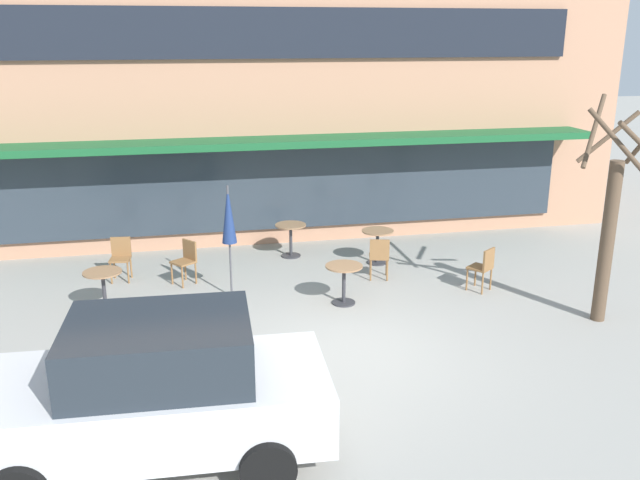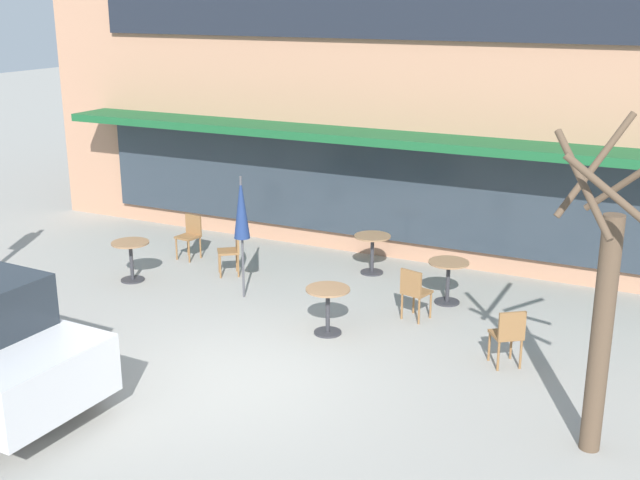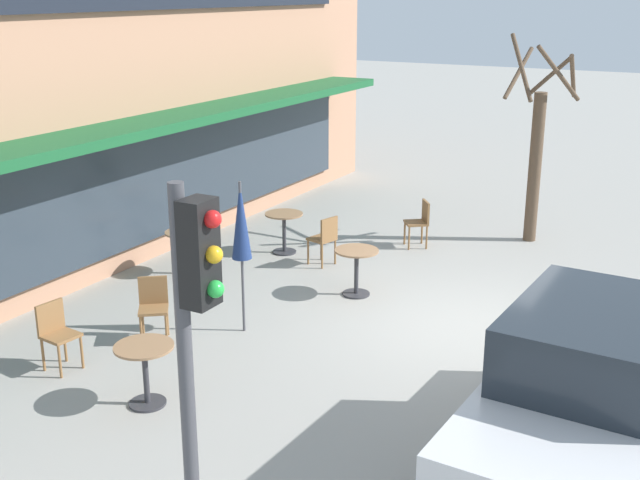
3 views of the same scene
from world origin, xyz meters
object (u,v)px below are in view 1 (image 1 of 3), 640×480
object	(u,v)px
cafe_table_mid_patio	(377,241)
cafe_chair_3	(379,255)
cafe_chair_1	(483,266)
patio_umbrella_green_folded	(229,216)
cafe_chair_0	(186,259)
cafe_table_by_tree	(344,278)
cafe_table_near_wall	(291,235)
cafe_chair_2	(121,255)
parked_sedan	(153,391)
cafe_table_streetside	(103,284)
street_tree	(609,223)

from	to	relation	value
cafe_table_mid_patio	cafe_chair_3	size ratio (longest dim) A/B	0.85
cafe_chair_1	cafe_chair_3	distance (m)	2.10
cafe_table_mid_patio	patio_umbrella_green_folded	xyz separation A→B (m)	(-3.33, -1.34, 1.11)
cafe_chair_0	cafe_table_by_tree	bearing A→B (deg)	-31.03
cafe_chair_1	cafe_table_mid_patio	bearing A→B (deg)	126.91
patio_umbrella_green_folded	cafe_table_near_wall	bearing A→B (deg)	55.09
cafe_chair_2	parked_sedan	size ratio (longest dim) A/B	0.21
cafe_table_mid_patio	cafe_chair_1	distance (m)	2.58
cafe_table_near_wall	cafe_table_streetside	world-z (taller)	same
cafe_chair_3	parked_sedan	world-z (taller)	parked_sedan
patio_umbrella_green_folded	street_tree	bearing A→B (deg)	-21.39
patio_umbrella_green_folded	cafe_table_by_tree	bearing A→B (deg)	-21.04
parked_sedan	street_tree	world-z (taller)	street_tree
cafe_table_near_wall	patio_umbrella_green_folded	world-z (taller)	patio_umbrella_green_folded
cafe_table_by_tree	cafe_table_streetside	bearing A→B (deg)	172.32
patio_umbrella_green_folded	cafe_chair_1	bearing A→B (deg)	-8.45
cafe_table_mid_patio	cafe_chair_0	bearing A→B (deg)	-174.55
cafe_table_near_wall	cafe_table_by_tree	size ratio (longest dim) A/B	1.00
cafe_table_mid_patio	cafe_chair_0	world-z (taller)	cafe_chair_0
cafe_table_streetside	parked_sedan	world-z (taller)	parked_sedan
parked_sedan	cafe_chair_0	bearing A→B (deg)	85.24
parked_sedan	street_tree	size ratio (longest dim) A/B	1.09
cafe_table_mid_patio	cafe_chair_0	size ratio (longest dim) A/B	0.85
patio_umbrella_green_folded	cafe_chair_0	size ratio (longest dim) A/B	2.47
cafe_table_streetside	cafe_chair_3	size ratio (longest dim) A/B	0.85
cafe_table_streetside	street_tree	xyz separation A→B (m)	(8.63, -2.27, 1.28)
cafe_table_by_tree	cafe_chair_0	size ratio (longest dim) A/B	0.85
patio_umbrella_green_folded	cafe_table_streetside	bearing A→B (deg)	-175.21
cafe_table_near_wall	cafe_chair_0	distance (m)	2.69
cafe_chair_2	cafe_chair_3	xyz separation A→B (m)	(5.21, -1.09, 0.00)
cafe_chair_1	cafe_chair_2	bearing A→B (deg)	162.93
cafe_chair_2	parked_sedan	world-z (taller)	parked_sedan
cafe_table_streetside	cafe_chair_0	world-z (taller)	cafe_chair_0
parked_sedan	cafe_table_near_wall	bearing A→B (deg)	68.36
cafe_table_streetside	cafe_chair_1	distance (m)	7.24
cafe_table_near_wall	cafe_chair_1	distance (m)	4.45
cafe_table_near_wall	cafe_chair_1	xyz separation A→B (m)	(3.34, -2.93, 0.01)
patio_umbrella_green_folded	cafe_chair_3	size ratio (longest dim) A/B	2.47
cafe_table_streetside	cafe_chair_3	distance (m)	5.43
cafe_table_by_tree	cafe_chair_0	distance (m)	3.35
cafe_table_by_tree	cafe_chair_2	xyz separation A→B (m)	(-4.18, 2.22, 0.01)
cafe_chair_1	cafe_table_by_tree	bearing A→B (deg)	-178.78
cafe_chair_0	street_tree	distance (m)	7.99
patio_umbrella_green_folded	cafe_chair_0	xyz separation A→B (m)	(-0.83, 0.94, -1.10)
cafe_chair_2	cafe_chair_3	world-z (taller)	same
cafe_chair_0	parked_sedan	size ratio (longest dim) A/B	0.21
cafe_chair_1	cafe_chair_2	world-z (taller)	same
cafe_table_by_tree	cafe_chair_1	size ratio (longest dim) A/B	0.85
cafe_table_streetside	cafe_table_mid_patio	world-z (taller)	same
cafe_table_mid_patio	parked_sedan	distance (m)	7.88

